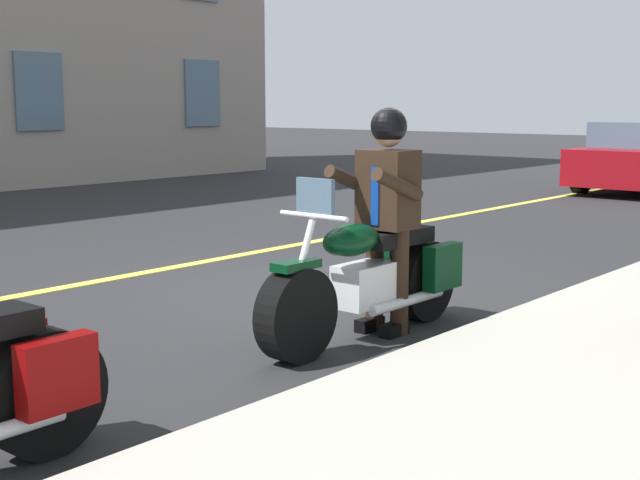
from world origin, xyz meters
name	(u,v)px	position (x,y,z in m)	size (l,w,h in m)	color
ground_plane	(308,295)	(0.00, 0.00, 0.00)	(80.00, 80.00, 0.00)	#28282B
lane_center_stripe	(169,268)	(0.00, -2.00, 0.01)	(60.00, 0.16, 0.01)	#E5DB4C
motorcycle_main	(371,279)	(0.79, 1.33, 0.45)	(2.21, 0.60, 1.26)	black
rider_main	(387,200)	(0.60, 1.33, 1.04)	(0.62, 0.54, 1.74)	black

